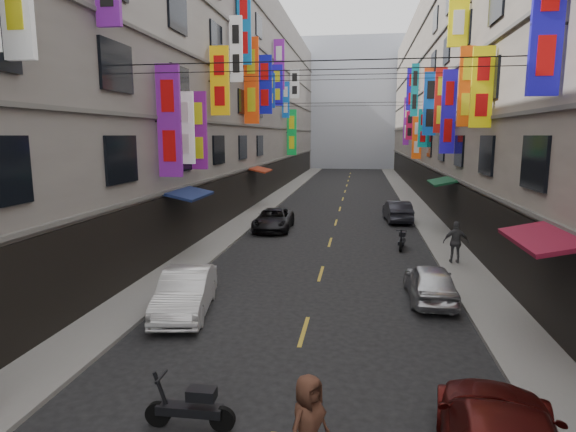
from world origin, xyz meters
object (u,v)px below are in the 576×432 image
(scooter_far_right, at_px, (402,240))
(pedestrian_rfar, at_px, (456,242))
(car_left_mid, at_px, (186,292))
(car_left_far, at_px, (274,220))
(scooter_crossing, at_px, (191,408))
(car_right_mid, at_px, (430,282))
(car_right_far, at_px, (397,211))
(pedestrian_crossing, at_px, (308,424))

(scooter_far_right, xyz_separation_m, pedestrian_rfar, (2.06, -2.83, 0.61))
(car_left_mid, height_order, car_left_far, car_left_mid)
(scooter_crossing, bearing_deg, pedestrian_rfar, -29.85)
(car_left_mid, xyz_separation_m, car_right_mid, (7.93, 2.41, -0.05))
(car_left_far, relative_size, car_right_mid, 1.20)
(scooter_far_right, distance_m, pedestrian_rfar, 3.55)
(car_left_mid, relative_size, car_right_mid, 1.11)
(scooter_far_right, bearing_deg, car_right_far, -83.43)
(car_right_mid, bearing_deg, scooter_crossing, 55.45)
(scooter_crossing, relative_size, pedestrian_crossing, 1.05)
(scooter_far_right, bearing_deg, car_left_mid, 62.05)
(car_right_mid, bearing_deg, pedestrian_crossing, 69.92)
(car_left_far, xyz_separation_m, car_right_far, (7.60, 4.08, 0.07))
(scooter_far_right, xyz_separation_m, pedestrian_crossing, (-2.91, -16.87, 0.42))
(car_left_far, distance_m, pedestrian_crossing, 21.21)
(scooter_far_right, height_order, pedestrian_rfar, pedestrian_rfar)
(scooter_far_right, bearing_deg, pedestrian_crossing, 89.18)
(scooter_crossing, relative_size, car_right_far, 0.42)
(car_left_mid, bearing_deg, scooter_far_right, 43.35)
(pedestrian_rfar, bearing_deg, pedestrian_crossing, 73.07)
(pedestrian_rfar, height_order, pedestrian_crossing, pedestrian_rfar)
(scooter_crossing, height_order, pedestrian_crossing, pedestrian_crossing)
(car_right_far, bearing_deg, scooter_crossing, 72.27)
(car_left_mid, height_order, car_right_mid, car_left_mid)
(car_left_far, bearing_deg, pedestrian_crossing, -79.83)
(pedestrian_crossing, bearing_deg, scooter_far_right, 25.00)
(pedestrian_crossing, bearing_deg, pedestrian_rfar, 15.28)
(car_right_mid, bearing_deg, pedestrian_rfar, -110.18)
(scooter_far_right, bearing_deg, pedestrian_rfar, 135.04)
(car_left_far, height_order, pedestrian_crossing, pedestrian_crossing)
(car_left_mid, distance_m, pedestrian_crossing, 8.23)
(car_left_mid, relative_size, car_left_far, 0.93)
(car_left_far, bearing_deg, car_left_mid, -93.03)
(car_right_far, relative_size, pedestrian_rfar, 2.30)
(car_right_mid, distance_m, pedestrian_crossing, 9.73)
(car_right_mid, bearing_deg, scooter_far_right, -88.15)
(car_right_far, xyz_separation_m, pedestrian_rfar, (1.73, -10.80, 0.35))
(scooter_far_right, relative_size, pedestrian_crossing, 1.04)
(scooter_crossing, relative_size, pedestrian_rfar, 0.97)
(scooter_crossing, height_order, car_right_far, car_right_far)
(pedestrian_rfar, bearing_deg, car_right_mid, 73.01)
(scooter_far_right, relative_size, car_left_mid, 0.42)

